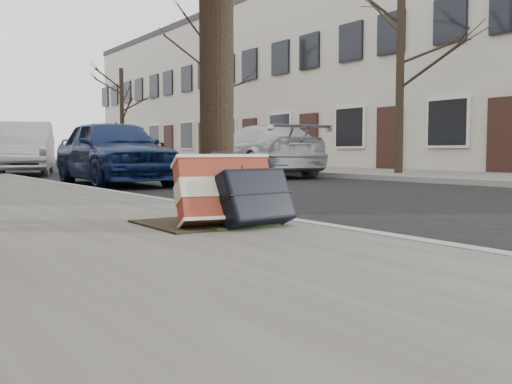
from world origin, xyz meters
TOP-DOWN VIEW (x-y plane):
  - ground at (0.00, 0.00)m, footprint 120.00×120.00m
  - far_sidewalk at (7.80, 15.00)m, footprint 4.00×70.00m
  - house_far at (13.15, 16.00)m, footprint 6.70×40.00m
  - dirt_patch at (-2.00, 1.20)m, footprint 0.85×0.85m
  - suitcase_red at (-1.96, 0.93)m, footprint 0.75×0.52m
  - suitcase_navy at (-1.77, 0.80)m, footprint 0.60×0.39m
  - car_near_front at (0.06, 8.54)m, footprint 1.75×4.03m
  - car_near_mid at (-0.37, 14.72)m, footprint 2.94×4.93m
  - car_far_front at (4.77, 10.06)m, footprint 2.64×4.93m
  - car_far_back at (4.82, 19.66)m, footprint 1.88×4.31m
  - tree_far_a at (7.20, 7.35)m, footprint 0.21×0.21m
  - tree_far_b at (7.20, 17.38)m, footprint 0.22×0.22m
  - tree_far_c at (7.20, 26.28)m, footprint 0.23×0.23m

SIDE VIEW (x-z plane):
  - ground at x=0.00m, z-range 0.00..0.00m
  - far_sidewalk at x=7.80m, z-range 0.00..0.12m
  - dirt_patch at x=-2.00m, z-range 0.12..0.14m
  - suitcase_navy at x=-1.77m, z-range 0.12..0.57m
  - suitcase_red at x=-1.96m, z-range 0.12..0.65m
  - car_near_front at x=0.06m, z-range 0.00..1.35m
  - car_far_front at x=4.77m, z-range 0.00..1.36m
  - car_far_back at x=4.82m, z-range 0.00..1.45m
  - car_near_mid at x=-0.37m, z-range 0.00..1.53m
  - tree_far_c at x=7.20m, z-range 0.12..5.02m
  - tree_far_b at x=7.20m, z-range 0.12..5.64m
  - tree_far_a at x=7.20m, z-range 0.12..5.68m
  - house_far at x=13.15m, z-range 0.00..7.20m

